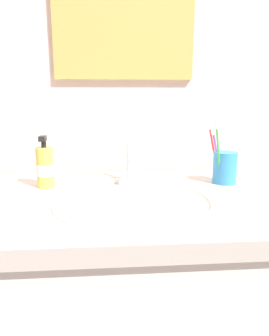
{
  "coord_description": "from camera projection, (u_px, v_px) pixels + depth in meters",
  "views": [
    {
      "loc": [
        -0.06,
        -0.89,
        1.11
      ],
      "look_at": [
        0.01,
        -0.03,
        0.91
      ],
      "focal_mm": 33.54,
      "sensor_mm": 36.0,
      "label": 1
    }
  ],
  "objects": [
    {
      "name": "tiled_wall_back",
      "position": [
        124.0,
        73.0,
        1.2
      ],
      "size": [
        2.36,
        0.04,
        2.4
      ],
      "primitive_type": "cube",
      "color": "beige",
      "rests_on": "ground"
    },
    {
      "name": "vanity_counter",
      "position": [
        131.0,
        316.0,
        1.02
      ],
      "size": [
        1.16,
        0.64,
        0.82
      ],
      "color": "silver",
      "rests_on": "ground"
    },
    {
      "name": "sink_basin",
      "position": [
        135.0,
        212.0,
        0.88
      ],
      "size": [
        0.46,
        0.46,
        0.1
      ],
      "color": "white",
      "rests_on": "vanity_counter"
    },
    {
      "name": "faucet",
      "position": [
        130.0,
        161.0,
        1.07
      ],
      "size": [
        0.02,
        0.15,
        0.14
      ],
      "color": "silver",
      "rests_on": "sink_basin"
    },
    {
      "name": "toothbrush_cup",
      "position": [
        225.0,
        168.0,
        1.06
      ],
      "size": [
        0.08,
        0.08,
        0.11
      ],
      "primitive_type": "cylinder",
      "color": "#338CCC",
      "rests_on": "vanity_counter"
    },
    {
      "name": "toothbrush_green",
      "position": [
        218.0,
        149.0,
        1.01
      ],
      "size": [
        0.05,
        0.04,
        0.21
      ],
      "color": "green",
      "rests_on": "toothbrush_cup"
    },
    {
      "name": "toothbrush_red",
      "position": [
        213.0,
        148.0,
        1.06
      ],
      "size": [
        0.05,
        0.02,
        0.2
      ],
      "color": "red",
      "rests_on": "toothbrush_cup"
    },
    {
      "name": "toothbrush_purple",
      "position": [
        216.0,
        151.0,
        1.05
      ],
      "size": [
        0.05,
        0.01,
        0.18
      ],
      "color": "purple",
      "rests_on": "toothbrush_cup"
    },
    {
      "name": "soap_dispenser",
      "position": [
        45.0,
        167.0,
        1.01
      ],
      "size": [
        0.06,
        0.06,
        0.17
      ],
      "color": "#DBCC4C",
      "rests_on": "vanity_counter"
    },
    {
      "name": "wall_mirror",
      "position": [
        124.0,
        8.0,
        1.12
      ],
      "size": [
        0.51,
        0.02,
        0.5
      ],
      "color": "tan"
    }
  ]
}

